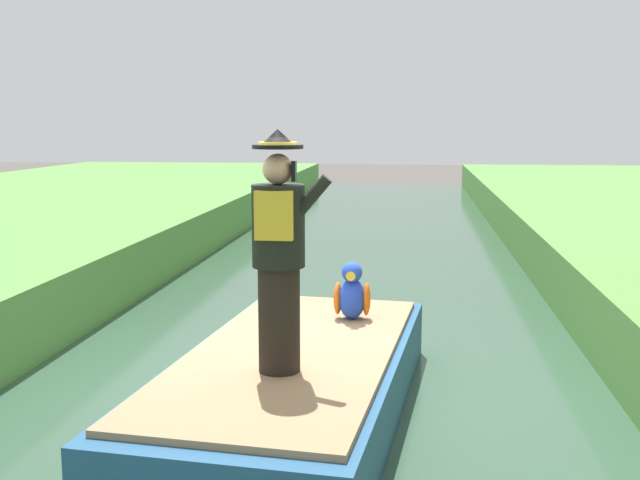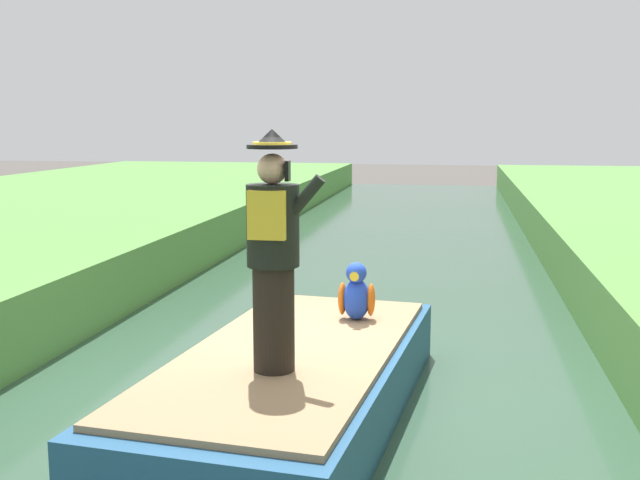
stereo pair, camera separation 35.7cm
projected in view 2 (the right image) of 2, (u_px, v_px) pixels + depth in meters
ground_plane at (303, 408)px, 7.01m from camera, size 80.00×80.00×0.00m
canal_water at (303, 403)px, 7.00m from camera, size 5.73×48.00×0.10m
boat at (292, 384)px, 6.48m from camera, size 2.21×4.36×0.61m
person_pirate at (273, 252)px, 5.74m from camera, size 0.61×0.42×1.85m
parrot_plush at (357, 295)px, 7.35m from camera, size 0.36×0.35×0.57m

